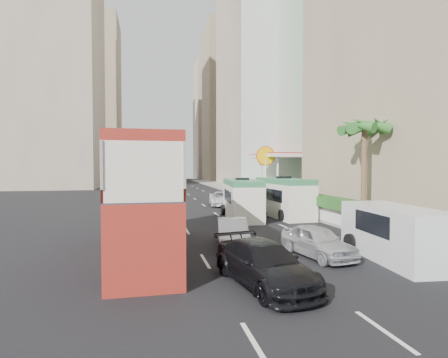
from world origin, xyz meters
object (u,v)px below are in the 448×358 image
object	(u,v)px
double_decker_bus	(146,197)
shell_station	(284,177)
car_silver_lane_b	(317,257)
minibus_far	(284,197)
panel_van_far	(242,193)
panel_van_near	(396,233)
minibus_near	(242,199)
palm_tree	(364,175)
van_asset	(222,206)
car_black	(264,285)
car_silver_lane_a	(232,246)

from	to	relation	value
double_decker_bus	shell_station	xyz separation A→B (m)	(16.00, 23.00, 0.22)
car_silver_lane_b	minibus_far	world-z (taller)	minibus_far
panel_van_far	panel_van_near	bearing A→B (deg)	-82.31
panel_van_near	shell_station	distance (m)	27.09
minibus_near	panel_van_far	size ratio (longest dim) A/B	1.42
panel_van_near	shell_station	world-z (taller)	shell_station
panel_van_far	palm_tree	world-z (taller)	palm_tree
double_decker_bus	minibus_near	distance (m)	11.78
shell_station	palm_tree	bearing A→B (deg)	-96.60
panel_van_near	van_asset	bearing A→B (deg)	103.53
double_decker_bus	panel_van_far	bearing A→B (deg)	64.39
van_asset	minibus_far	world-z (taller)	minibus_far
minibus_far	shell_station	bearing A→B (deg)	65.55
double_decker_bus	car_silver_lane_b	bearing A→B (deg)	-17.68
car_silver_lane_b	panel_van_near	size ratio (longest dim) A/B	0.72
panel_van_far	palm_tree	size ratio (longest dim) A/B	0.73
car_silver_lane_b	minibus_far	distance (m)	12.53
car_silver_lane_b	minibus_far	xyz separation A→B (m)	(3.27, 12.01, 1.51)
panel_van_near	palm_tree	xyz separation A→B (m)	(3.48, 7.44, 2.27)
panel_van_far	minibus_near	bearing A→B (deg)	-97.27
van_asset	minibus_far	xyz separation A→B (m)	(3.22, -8.60, 1.51)
car_silver_lane_b	palm_tree	bearing A→B (deg)	34.29
minibus_near	minibus_far	world-z (taller)	minibus_far
double_decker_bus	van_asset	distance (m)	19.86
double_decker_bus	car_black	xyz separation A→B (m)	(3.85, -5.31, -2.53)
palm_tree	shell_station	xyz separation A→B (m)	(2.20, 19.00, -0.63)
double_decker_bus	van_asset	xyz separation A→B (m)	(7.33, 18.29, -2.53)
car_silver_lane_b	car_black	bearing A→B (deg)	-148.81
car_silver_lane_b	car_black	distance (m)	4.55
car_silver_lane_a	panel_van_far	distance (m)	22.27
van_asset	palm_tree	xyz separation A→B (m)	(6.47, -14.29, 3.38)
van_asset	shell_station	size ratio (longest dim) A/B	0.62
palm_tree	shell_station	size ratio (longest dim) A/B	0.80
car_silver_lane_a	minibus_near	size ratio (longest dim) A/B	0.62
car_black	panel_van_far	world-z (taller)	panel_van_far
palm_tree	shell_station	distance (m)	19.14
car_silver_lane_a	minibus_near	distance (m)	9.48
panel_van_near	car_silver_lane_b	bearing A→B (deg)	165.47
car_black	panel_van_near	world-z (taller)	panel_van_near
car_silver_lane_b	palm_tree	xyz separation A→B (m)	(6.52, 6.32, 3.38)
van_asset	double_decker_bus	bearing A→B (deg)	-104.89
car_silver_lane_a	panel_van_far	size ratio (longest dim) A/B	0.88
car_silver_lane_b	car_black	size ratio (longest dim) A/B	0.82
car_silver_lane_a	car_silver_lane_b	size ratio (longest dim) A/B	1.01
minibus_far	car_silver_lane_b	bearing A→B (deg)	-107.44
car_silver_lane_b	van_asset	size ratio (longest dim) A/B	0.81
double_decker_bus	van_asset	world-z (taller)	double_decker_bus
double_decker_bus	car_silver_lane_b	xyz separation A→B (m)	(7.28, -2.32, -2.53)
van_asset	palm_tree	distance (m)	16.04
palm_tree	shell_station	world-z (taller)	palm_tree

